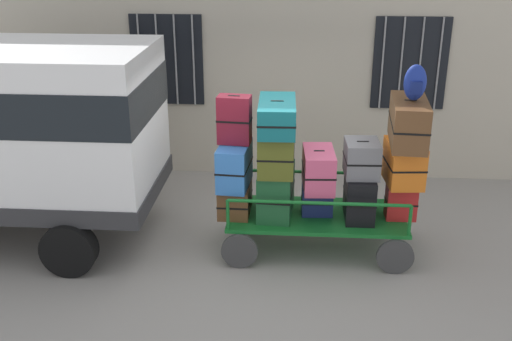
% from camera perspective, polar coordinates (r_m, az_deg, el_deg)
% --- Properties ---
extents(ground_plane, '(40.00, 40.00, 0.00)m').
position_cam_1_polar(ground_plane, '(8.39, 0.88, -6.97)').
color(ground_plane, gray).
extents(building_wall, '(12.00, 0.38, 5.00)m').
position_cam_1_polar(building_wall, '(10.20, 1.88, 13.15)').
color(building_wall, '#BCB29E').
rests_on(building_wall, ground).
extents(luggage_cart, '(2.43, 1.19, 0.52)m').
position_cam_1_polar(luggage_cart, '(8.14, 5.70, -4.74)').
color(luggage_cart, '#146023').
rests_on(luggage_cart, ground).
extents(cart_railing, '(2.30, 1.06, 0.42)m').
position_cam_1_polar(cart_railing, '(7.95, 5.82, -1.87)').
color(cart_railing, '#146023').
rests_on(cart_railing, luggage_cart).
extents(suitcase_left_bottom, '(0.42, 0.64, 0.40)m').
position_cam_1_polar(suitcase_left_bottom, '(8.03, -1.99, -2.67)').
color(suitcase_left_bottom, brown).
rests_on(suitcase_left_bottom, luggage_cart).
extents(suitcase_left_middle, '(0.44, 0.73, 0.57)m').
position_cam_1_polar(suitcase_left_middle, '(7.83, -2.05, 0.49)').
color(suitcase_left_middle, '#3372C6').
rests_on(suitcase_left_middle, suitcase_left_bottom).
extents(suitcase_left_top, '(0.45, 0.29, 0.63)m').
position_cam_1_polar(suitcase_left_top, '(7.69, -2.05, 4.82)').
color(suitcase_left_top, maroon).
rests_on(suitcase_left_top, suitcase_left_middle).
extents(suitcase_midleft_bottom, '(0.49, 0.84, 0.63)m').
position_cam_1_polar(suitcase_midleft_bottom, '(7.97, 1.91, -1.95)').
color(suitcase_midleft_bottom, '#194C28').
rests_on(suitcase_midleft_bottom, luggage_cart).
extents(suitcase_midleft_middle, '(0.46, 0.94, 0.54)m').
position_cam_1_polar(suitcase_midleft_middle, '(7.78, 1.97, 2.08)').
color(suitcase_midleft_middle, '#4C5119').
rests_on(suitcase_midleft_middle, suitcase_midleft_bottom).
extents(suitcase_midleft_top, '(0.49, 0.98, 0.38)m').
position_cam_1_polar(suitcase_midleft_top, '(7.58, 2.00, 5.20)').
color(suitcase_midleft_top, '#0F5960').
rests_on(suitcase_midleft_top, suitcase_midleft_middle).
extents(suitcase_center_bottom, '(0.42, 0.30, 0.40)m').
position_cam_1_polar(suitcase_center_bottom, '(8.02, 5.78, -2.80)').
color(suitcase_center_bottom, navy).
rests_on(suitcase_center_bottom, luggage_cart).
extents(suitcase_center_middle, '(0.43, 0.72, 0.51)m').
position_cam_1_polar(suitcase_center_middle, '(7.80, 5.91, 0.10)').
color(suitcase_center_middle, '#CC4C72').
rests_on(suitcase_center_middle, suitcase_center_bottom).
extents(suitcase_midright_bottom, '(0.38, 0.67, 0.59)m').
position_cam_1_polar(suitcase_midright_bottom, '(7.98, 9.71, -2.41)').
color(suitcase_midright_bottom, black).
rests_on(suitcase_midright_bottom, luggage_cart).
extents(suitcase_midright_middle, '(0.45, 0.53, 0.46)m').
position_cam_1_polar(suitcase_midright_middle, '(7.80, 9.94, 1.14)').
color(suitcase_midright_middle, slate).
rests_on(suitcase_midright_middle, suitcase_midright_bottom).
extents(suitcase_right_bottom, '(0.40, 0.30, 0.47)m').
position_cam_1_polar(suitcase_right_bottom, '(8.09, 13.51, -2.83)').
color(suitcase_right_bottom, '#B21E1E').
rests_on(suitcase_right_bottom, luggage_cart).
extents(suitcase_right_middle, '(0.49, 0.68, 0.55)m').
position_cam_1_polar(suitcase_right_middle, '(7.94, 13.78, 0.69)').
color(suitcase_right_middle, orange).
rests_on(suitcase_right_middle, suitcase_right_bottom).
extents(suitcase_right_top, '(0.50, 1.00, 0.56)m').
position_cam_1_polar(suitcase_right_top, '(7.72, 14.19, 4.44)').
color(suitcase_right_top, brown).
rests_on(suitcase_right_top, suitcase_right_middle).
extents(backpack, '(0.27, 0.22, 0.44)m').
position_cam_1_polar(backpack, '(7.57, 14.78, 8.00)').
color(backpack, navy).
rests_on(backpack, suitcase_right_top).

